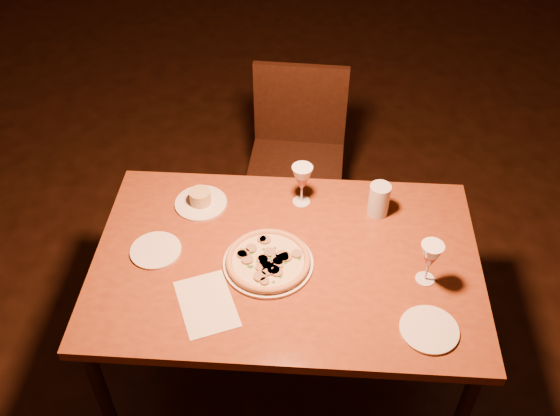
{
  "coord_description": "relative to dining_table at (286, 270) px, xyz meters",
  "views": [
    {
      "loc": [
        -0.4,
        -1.55,
        2.27
      ],
      "look_at": [
        -0.31,
        -0.1,
        0.89
      ],
      "focal_mm": 40.0,
      "sensor_mm": 36.0,
      "label": 1
    }
  ],
  "objects": [
    {
      "name": "water_tumbler",
      "position": [
        0.35,
        0.2,
        0.13
      ],
      "size": [
        0.08,
        0.08,
        0.13
      ],
      "primitive_type": "cylinder",
      "color": "silver",
      "rests_on": "dining_table"
    },
    {
      "name": "ramekin_saucer",
      "position": [
        -0.29,
        0.29,
        0.08
      ],
      "size": [
        0.19,
        0.19,
        0.06
      ],
      "color": "white",
      "rests_on": "dining_table"
    },
    {
      "name": "chair_far",
      "position": [
        0.11,
        0.83,
        -0.14
      ],
      "size": [
        0.49,
        0.49,
        0.87
      ],
      "rotation": [
        0.0,
        0.0,
        -0.18
      ],
      "color": "black",
      "rests_on": "floor"
    },
    {
      "name": "menu_card",
      "position": [
        -0.27,
        -0.18,
        0.06
      ],
      "size": [
        0.22,
        0.27,
        0.0
      ],
      "primitive_type": "cube",
      "rotation": [
        0.0,
        0.0,
        0.27
      ],
      "color": "silver",
      "rests_on": "dining_table"
    },
    {
      "name": "floor",
      "position": [
        0.29,
        0.15,
        -0.64
      ],
      "size": [
        7.0,
        7.0,
        0.0
      ],
      "primitive_type": "plane",
      "color": "black",
      "rests_on": "ground"
    },
    {
      "name": "pizza_plate",
      "position": [
        -0.06,
        -0.02,
        0.08
      ],
      "size": [
        0.3,
        0.3,
        0.03
      ],
      "color": "white",
      "rests_on": "dining_table"
    },
    {
      "name": "dining_table",
      "position": [
        0.0,
        0.0,
        0.0
      ],
      "size": [
        1.4,
        1.0,
        0.7
      ],
      "rotation": [
        0.0,
        0.0,
        -0.13
      ],
      "color": "brown",
      "rests_on": "floor"
    },
    {
      "name": "wine_glass_right",
      "position": [
        0.44,
        -0.12,
        0.14
      ],
      "size": [
        0.07,
        0.07,
        0.16
      ],
      "primitive_type": null,
      "color": "#B05549",
      "rests_on": "dining_table"
    },
    {
      "name": "side_plate_left",
      "position": [
        -0.44,
        0.06,
        0.07
      ],
      "size": [
        0.17,
        0.17,
        0.01
      ],
      "primitive_type": "cylinder",
      "color": "white",
      "rests_on": "dining_table"
    },
    {
      "name": "side_plate_near",
      "position": [
        0.41,
        -0.32,
        0.07
      ],
      "size": [
        0.18,
        0.18,
        0.01
      ],
      "primitive_type": "cylinder",
      "color": "white",
      "rests_on": "dining_table"
    },
    {
      "name": "wine_glass_far",
      "position": [
        0.08,
        0.28,
        0.14
      ],
      "size": [
        0.08,
        0.08,
        0.17
      ],
      "primitive_type": null,
      "color": "#B05549",
      "rests_on": "dining_table"
    }
  ]
}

